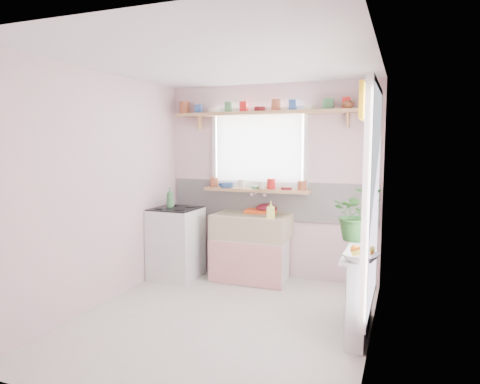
% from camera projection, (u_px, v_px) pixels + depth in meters
% --- Properties ---
extents(room, '(3.20, 3.20, 3.20)m').
position_uv_depth(room, '(308.00, 177.00, 4.64)').
color(room, silver).
rests_on(room, ground).
extents(sink_unit, '(0.95, 0.65, 1.11)m').
position_uv_depth(sink_unit, '(251.00, 247.00, 5.43)').
color(sink_unit, white).
rests_on(sink_unit, ground).
extents(cooker, '(0.58, 0.58, 0.93)m').
position_uv_depth(cooker, '(176.00, 243.00, 5.54)').
color(cooker, white).
rests_on(cooker, ground).
extents(radiator_ledge, '(0.22, 0.95, 0.78)m').
position_uv_depth(radiator_ledge, '(360.00, 291.00, 3.90)').
color(radiator_ledge, white).
rests_on(radiator_ledge, ground).
extents(windowsill, '(1.40, 0.22, 0.04)m').
position_uv_depth(windowsill, '(256.00, 190.00, 5.53)').
color(windowsill, tan).
rests_on(windowsill, room).
extents(pine_shelf, '(2.52, 0.24, 0.04)m').
position_uv_depth(pine_shelf, '(268.00, 113.00, 5.36)').
color(pine_shelf, tan).
rests_on(pine_shelf, room).
extents(shelf_crockery, '(2.47, 0.11, 0.12)m').
position_uv_depth(shelf_crockery, '(265.00, 107.00, 5.36)').
color(shelf_crockery, '#A55133').
rests_on(shelf_crockery, pine_shelf).
extents(sill_crockery, '(1.35, 0.11, 0.12)m').
position_uv_depth(sill_crockery, '(255.00, 184.00, 5.53)').
color(sill_crockery, '#A55133').
rests_on(sill_crockery, windowsill).
extents(dish_tray, '(0.44, 0.35, 0.04)m').
position_uv_depth(dish_tray, '(261.00, 211.00, 5.55)').
color(dish_tray, '#F84F16').
rests_on(dish_tray, sink_unit).
extents(colander, '(0.34, 0.34, 0.12)m').
position_uv_depth(colander, '(267.00, 208.00, 5.52)').
color(colander, maroon).
rests_on(colander, sink_unit).
extents(jade_plant, '(0.57, 0.52, 0.54)m').
position_uv_depth(jade_plant, '(357.00, 214.00, 4.23)').
color(jade_plant, '#2B5D25').
rests_on(jade_plant, radiator_ledge).
extents(fruit_bowl, '(0.35, 0.35, 0.07)m').
position_uv_depth(fruit_bowl, '(361.00, 258.00, 3.48)').
color(fruit_bowl, silver).
rests_on(fruit_bowl, radiator_ledge).
extents(herb_pot, '(0.13, 0.12, 0.21)m').
position_uv_depth(herb_pot, '(367.00, 235.00, 3.99)').
color(herb_pot, '#2B6D2C').
rests_on(herb_pot, radiator_ledge).
extents(soap_bottle_sink, '(0.11, 0.11, 0.21)m').
position_uv_depth(soap_bottle_sink, '(271.00, 210.00, 5.08)').
color(soap_bottle_sink, '#F8FC70').
rests_on(soap_bottle_sink, sink_unit).
extents(sill_cup, '(0.12, 0.12, 0.09)m').
position_uv_depth(sill_cup, '(262.00, 186.00, 5.43)').
color(sill_cup, beige).
rests_on(sill_cup, windowsill).
extents(sill_bowl, '(0.20, 0.20, 0.06)m').
position_uv_depth(sill_bowl, '(226.00, 186.00, 5.61)').
color(sill_bowl, '#30599D').
rests_on(sill_bowl, windowsill).
extents(shelf_vase, '(0.16, 0.16, 0.14)m').
position_uv_depth(shelf_vase, '(348.00, 103.00, 4.98)').
color(shelf_vase, brown).
rests_on(shelf_vase, pine_shelf).
extents(cooker_bottle, '(0.12, 0.12, 0.26)m').
position_uv_depth(cooker_bottle, '(170.00, 197.00, 5.55)').
color(cooker_bottle, '#468D53').
rests_on(cooker_bottle, cooker).
extents(fruit, '(0.20, 0.14, 0.10)m').
position_uv_depth(fruit, '(362.00, 250.00, 3.47)').
color(fruit, orange).
rests_on(fruit, fruit_bowl).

